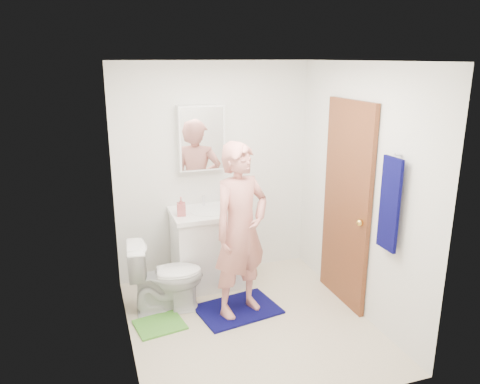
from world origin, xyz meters
The scene contains 22 objects.
floor centered at (0.00, 0.00, -0.01)m, with size 2.20×2.40×0.02m, color beige.
ceiling centered at (0.00, 0.00, 2.41)m, with size 2.20×2.40×0.02m, color white.
wall_back centered at (0.00, 1.21, 1.20)m, with size 2.20×0.02×2.40m, color silver.
wall_front centered at (0.00, -1.21, 1.20)m, with size 2.20×0.02×2.40m, color silver.
wall_left centered at (-1.11, 0.00, 1.20)m, with size 0.02×2.40×2.40m, color silver.
wall_right centered at (1.11, 0.00, 1.20)m, with size 0.02×2.40×2.40m, color silver.
vanity_cabinet centered at (-0.15, 0.91, 0.40)m, with size 0.75×0.55×0.80m, color white.
countertop centered at (-0.15, 0.91, 0.83)m, with size 0.79×0.59×0.05m, color white.
sink_basin centered at (-0.15, 0.91, 0.84)m, with size 0.40×0.40×0.03m, color white.
faucet centered at (-0.15, 1.09, 0.91)m, with size 0.03×0.03×0.12m, color silver.
medicine_cabinet centered at (-0.15, 1.14, 1.60)m, with size 0.50×0.12×0.70m, color white.
mirror_panel centered at (-0.15, 1.08, 1.60)m, with size 0.46×0.01×0.66m, color white.
door centered at (1.07, 0.15, 1.02)m, with size 0.05×0.80×2.05m, color brown.
door_knob centered at (1.03, -0.17, 0.95)m, with size 0.07×0.07×0.07m, color gold.
towel centered at (1.03, -0.57, 1.25)m, with size 0.03×0.24×0.80m, color #080748.
towel_hook centered at (1.07, -0.57, 1.67)m, with size 0.02×0.02×0.06m, color silver.
toilet centered at (-0.69, 0.49, 0.36)m, with size 0.41×0.72×0.73m, color white.
bath_mat centered at (-0.03, 0.25, 0.01)m, with size 0.77×0.55×0.02m, color #080748.
green_rug centered at (-0.82, 0.22, 0.01)m, with size 0.44×0.37×0.02m, color #52A537.
soap_dispenser centered at (-0.45, 0.85, 0.95)m, with size 0.09×0.09×0.20m, color #B15254.
toothbrush_cup centered at (0.13, 1.05, 0.90)m, with size 0.12×0.12×0.10m, color #5F387C.
man centered at (-0.02, 0.21, 0.86)m, with size 0.61×0.40×1.68m, color tan.
Camera 1 is at (-1.34, -3.69, 2.43)m, focal length 35.00 mm.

